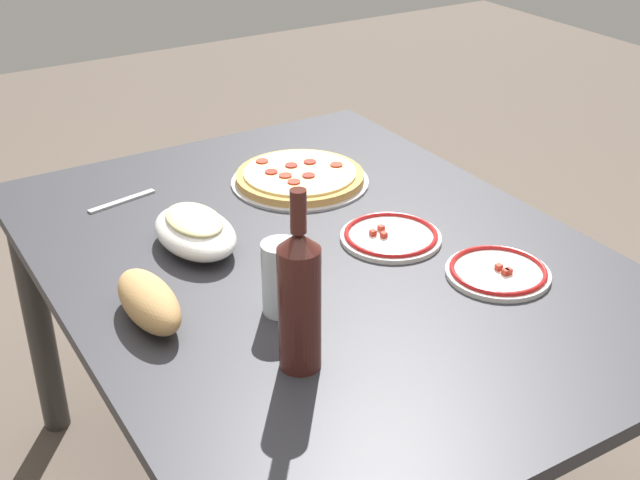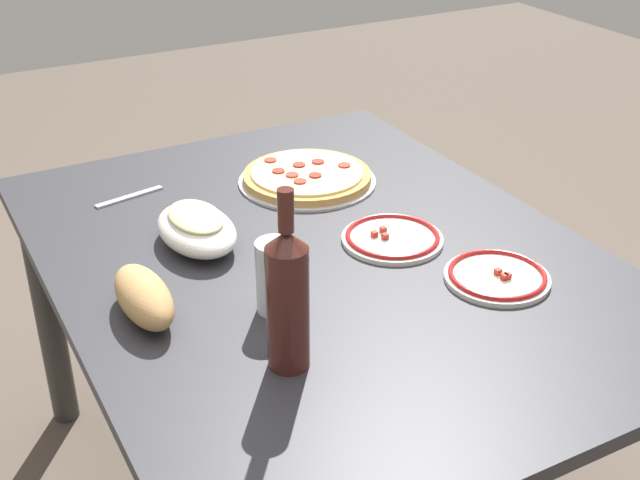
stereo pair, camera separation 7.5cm
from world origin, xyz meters
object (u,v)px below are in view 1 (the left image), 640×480
at_px(side_plate_near, 391,236).
at_px(dining_table, 320,294).
at_px(water_glass, 281,278).
at_px(bread_loaf, 149,301).
at_px(side_plate_far, 498,272).
at_px(wine_bottle, 299,298).
at_px(pepperoni_pizza, 300,177).
at_px(baked_pasta_dish, 195,230).

bearing_deg(side_plate_near, dining_table, -100.36).
height_order(dining_table, water_glass, water_glass).
height_order(side_plate_near, bread_loaf, bread_loaf).
height_order(dining_table, side_plate_near, side_plate_near).
height_order(side_plate_near, side_plate_far, same).
bearing_deg(side_plate_near, water_glass, -70.06).
relative_size(dining_table, side_plate_near, 6.51).
bearing_deg(wine_bottle, dining_table, 143.81).
distance_m(dining_table, wine_bottle, 0.44).
relative_size(side_plate_near, side_plate_far, 1.04).
bearing_deg(dining_table, wine_bottle, -36.19).
xyz_separation_m(water_glass, bread_loaf, (-0.10, -0.22, -0.03)).
relative_size(pepperoni_pizza, wine_bottle, 1.04).
bearing_deg(side_plate_far, baked_pasta_dish, -131.96).
bearing_deg(pepperoni_pizza, water_glass, -33.43).
bearing_deg(dining_table, pepperoni_pizza, 156.66).
height_order(dining_table, baked_pasta_dish, baked_pasta_dish).
xyz_separation_m(pepperoni_pizza, side_plate_near, (0.35, 0.02, -0.01)).
distance_m(dining_table, side_plate_far, 0.38).
distance_m(water_glass, bread_loaf, 0.24).
bearing_deg(bread_loaf, pepperoni_pizza, 125.41).
bearing_deg(side_plate_near, bread_loaf, -87.50).
bearing_deg(side_plate_far, bread_loaf, -107.85).
distance_m(water_glass, side_plate_far, 0.44).
height_order(pepperoni_pizza, wine_bottle, wine_bottle).
bearing_deg(baked_pasta_dish, water_glass, 6.89).
bearing_deg(side_plate_far, pepperoni_pizza, -169.07).
relative_size(wine_bottle, side_plate_far, 1.56).
bearing_deg(pepperoni_pizza, side_plate_near, 3.03).
xyz_separation_m(dining_table, pepperoni_pizza, (-0.32, 0.14, 0.11)).
distance_m(baked_pasta_dish, side_plate_near, 0.41).
xyz_separation_m(dining_table, side_plate_near, (0.03, 0.16, 0.11)).
height_order(wine_bottle, side_plate_far, wine_bottle).
relative_size(pepperoni_pizza, bread_loaf, 1.59).
relative_size(wine_bottle, water_glass, 2.29).
relative_size(water_glass, bread_loaf, 0.66).
bearing_deg(pepperoni_pizza, dining_table, -23.34).
xyz_separation_m(wine_bottle, water_glass, (-0.16, 0.05, -0.06)).
bearing_deg(water_glass, wine_bottle, -18.55).
distance_m(pepperoni_pizza, side_plate_far, 0.59).
bearing_deg(baked_pasta_dish, dining_table, 53.44).
height_order(wine_bottle, bread_loaf, wine_bottle).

